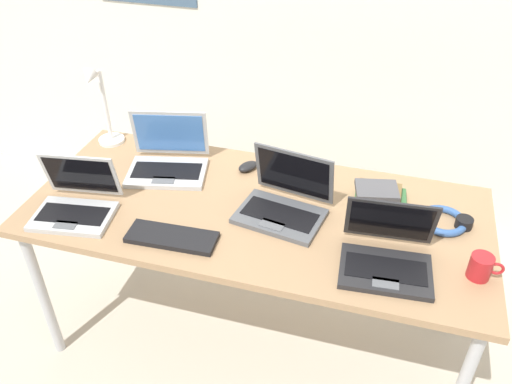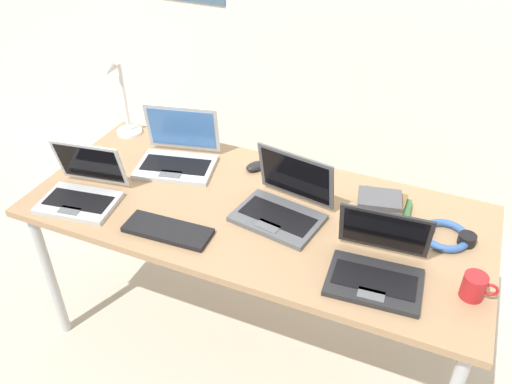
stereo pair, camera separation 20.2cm
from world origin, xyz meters
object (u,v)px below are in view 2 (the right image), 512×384
(laptop_back_left, at_px, (178,155))
(computer_mouse, at_px, (256,166))
(laptop_back_right, at_px, (377,266))
(book_stack, at_px, (382,205))
(laptop_far_corner, at_px, (82,190))
(headphones, at_px, (445,235))
(coffee_mug, at_px, (474,286))
(external_keyboard, at_px, (168,230))
(laptop_mid_desk, at_px, (283,205))
(cell_phone, at_px, (311,179))
(desk_lamp, at_px, (120,99))

(laptop_back_left, height_order, computer_mouse, laptop_back_left)
(laptop_back_right, bearing_deg, book_stack, 99.34)
(laptop_far_corner, height_order, headphones, laptop_far_corner)
(coffee_mug, bearing_deg, headphones, 114.12)
(headphones, bearing_deg, external_keyboard, -158.75)
(laptop_mid_desk, distance_m, book_stack, 0.39)
(laptop_back_right, height_order, book_stack, laptop_back_right)
(cell_phone, bearing_deg, laptop_mid_desk, -138.69)
(laptop_mid_desk, height_order, book_stack, laptop_mid_desk)
(external_keyboard, bearing_deg, laptop_mid_desk, 34.45)
(laptop_far_corner, bearing_deg, headphones, 13.31)
(desk_lamp, distance_m, external_keyboard, 0.80)
(laptop_far_corner, height_order, external_keyboard, laptop_far_corner)
(coffee_mug, bearing_deg, laptop_back_left, 166.03)
(laptop_back_right, height_order, headphones, laptop_back_right)
(laptop_back_left, xyz_separation_m, laptop_far_corner, (-0.22, -0.38, -0.00))
(external_keyboard, bearing_deg, desk_lamp, 133.45)
(laptop_far_corner, bearing_deg, book_stack, 19.22)
(desk_lamp, bearing_deg, computer_mouse, -1.64)
(external_keyboard, height_order, headphones, headphones)
(coffee_mug, bearing_deg, external_keyboard, -174.11)
(desk_lamp, height_order, laptop_back_left, desk_lamp)
(desk_lamp, xyz_separation_m, coffee_mug, (1.62, -0.43, -0.15))
(laptop_far_corner, bearing_deg, laptop_back_left, 59.93)
(laptop_back_left, relative_size, external_keyboard, 1.15)
(computer_mouse, height_order, headphones, headphones)
(laptop_far_corner, relative_size, headphones, 1.54)
(laptop_back_left, relative_size, cell_phone, 2.79)
(headphones, bearing_deg, computer_mouse, 169.58)
(computer_mouse, distance_m, coffee_mug, 1.02)
(laptop_far_corner, bearing_deg, laptop_back_right, 1.65)
(external_keyboard, xyz_separation_m, book_stack, (0.70, 0.44, 0.02))
(laptop_back_left, height_order, laptop_far_corner, laptop_back_left)
(laptop_mid_desk, bearing_deg, laptop_back_right, -24.80)
(cell_phone, height_order, headphones, headphones)
(laptop_far_corner, xyz_separation_m, book_stack, (1.12, 0.39, -0.01))
(coffee_mug, bearing_deg, laptop_back_right, -174.36)
(coffee_mug, bearing_deg, laptop_far_corner, -177.52)
(laptop_mid_desk, xyz_separation_m, headphones, (0.59, 0.10, -0.03))
(laptop_far_corner, xyz_separation_m, headphones, (1.37, 0.32, -0.03))
(laptop_back_right, distance_m, computer_mouse, 0.77)
(headphones, height_order, book_stack, book_stack)
(laptop_mid_desk, height_order, cell_phone, laptop_mid_desk)
(external_keyboard, height_order, coffee_mug, coffee_mug)
(external_keyboard, xyz_separation_m, computer_mouse, (0.13, 0.52, 0.01))
(headphones, relative_size, book_stack, 0.99)
(cell_phone, bearing_deg, external_keyboard, -168.31)
(desk_lamp, height_order, laptop_far_corner, desk_lamp)
(external_keyboard, bearing_deg, laptop_back_right, 3.47)
(laptop_back_left, xyz_separation_m, external_keyboard, (0.20, -0.42, -0.04))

